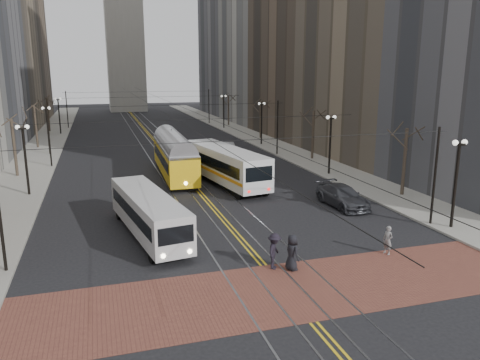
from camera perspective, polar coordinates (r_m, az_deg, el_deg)
ground at (r=26.09m, az=2.16°, el=-9.56°), size 260.00×260.00×0.00m
sidewalk_left at (r=68.80m, az=-22.74°, el=3.80°), size 5.00×140.00×0.15m
sidewalk_right at (r=72.19m, az=1.72°, el=5.22°), size 5.00×140.00×0.15m
crosswalk_band at (r=22.69m, az=5.56°, el=-13.25°), size 25.00×6.00×0.01m
streetcar_rails at (r=68.91m, az=-10.22°, el=4.58°), size 4.80×130.00×0.02m
centre_lines at (r=68.91m, az=-10.22°, el=4.58°), size 0.42×130.00×0.01m
building_right_mid at (r=76.73m, az=9.40°, el=18.20°), size 16.00×20.00×34.00m
building_right_far at (r=114.17m, az=0.11°, el=18.18°), size 16.00×20.00×40.00m
lamp_posts at (r=52.57m, az=-8.16°, el=5.10°), size 27.60×57.20×5.60m
street_trees at (r=58.95m, az=-9.16°, el=5.93°), size 31.68×53.28×5.60m
trolley_wires at (r=58.42m, az=-9.14°, el=6.83°), size 25.96×120.00×6.60m
transit_bus at (r=29.56m, az=-11.11°, el=-4.24°), size 3.93×11.06×2.71m
streetcar at (r=46.00m, az=-8.01°, el=2.51°), size 3.03×14.15×3.32m
rear_bus at (r=42.15m, az=-1.81°, el=1.66°), size 4.79×12.99×3.32m
cargo_van at (r=40.93m, az=0.41°, el=0.58°), size 2.19×5.27×2.30m
sedan_grey at (r=48.46m, az=-2.40°, el=2.13°), size 2.40×4.83×1.58m
sedan_silver at (r=57.18m, az=-1.56°, el=3.82°), size 1.96×4.80×1.55m
sedan_parked at (r=36.33m, az=12.37°, el=-1.94°), size 2.45×5.55×1.58m
pedestrian_a at (r=24.47m, az=6.37°, el=-8.77°), size 0.78×1.03×1.91m
pedestrian_b at (r=27.65m, az=17.56°, el=-7.01°), size 0.57×0.69×1.63m
pedestrian_d at (r=24.54m, az=4.22°, el=-8.64°), size 1.28×1.43×1.92m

